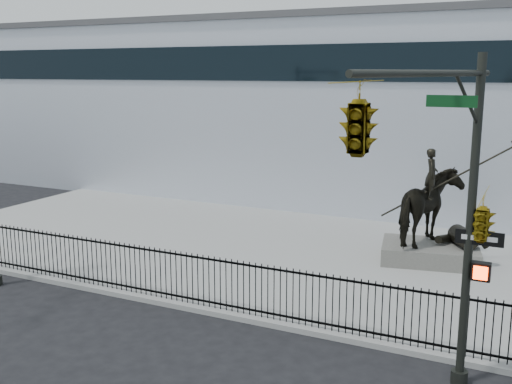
% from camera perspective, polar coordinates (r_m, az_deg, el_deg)
% --- Properties ---
extents(ground, '(120.00, 120.00, 0.00)m').
position_cam_1_polar(ground, '(16.29, -7.21, -12.70)').
color(ground, black).
rests_on(ground, ground).
extents(plaza, '(30.00, 12.00, 0.15)m').
position_cam_1_polar(plaza, '(22.07, 2.73, -5.88)').
color(plaza, '#9C9C9A').
rests_on(plaza, ground).
extents(building, '(44.00, 14.00, 9.00)m').
position_cam_1_polar(building, '(33.50, 11.63, 7.54)').
color(building, silver).
rests_on(building, ground).
extents(picket_fence, '(22.10, 0.10, 1.50)m').
position_cam_1_polar(picket_fence, '(16.93, -4.97, -8.40)').
color(picket_fence, black).
rests_on(picket_fence, plaza).
extents(statue_plinth, '(3.59, 2.79, 0.61)m').
position_cam_1_polar(statue_plinth, '(21.73, 16.22, -5.57)').
color(statue_plinth, '#57554F').
rests_on(statue_plinth, plaza).
extents(equestrian_statue, '(4.08, 2.92, 3.51)m').
position_cam_1_polar(equestrian_statue, '(21.34, 16.62, -1.54)').
color(equestrian_statue, black).
rests_on(equestrian_statue, statue_plinth).
extents(traffic_signal_right, '(2.17, 6.86, 7.00)m').
position_cam_1_polar(traffic_signal_right, '(10.70, 16.04, 1.39)').
color(traffic_signal_right, black).
rests_on(traffic_signal_right, ground).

